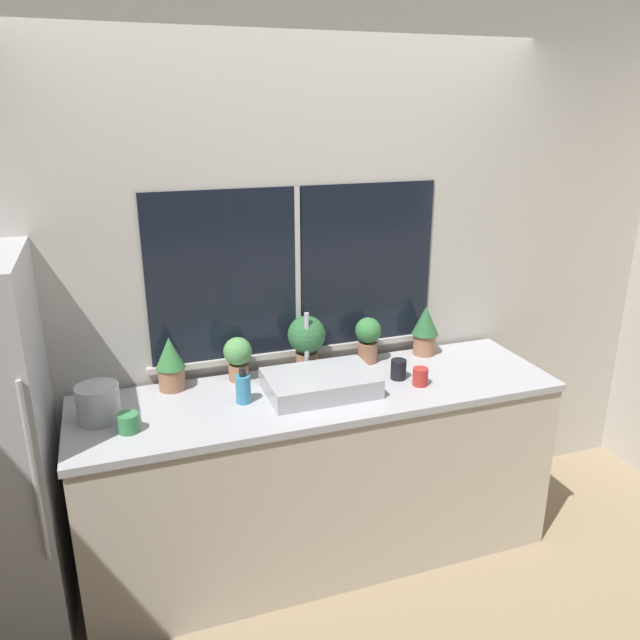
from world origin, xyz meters
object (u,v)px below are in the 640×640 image
object	(u,v)px
potted_plant_center	(307,339)
soap_bottle	(243,388)
sink	(320,382)
potted_plant_right	(368,337)
kettle	(98,402)
potted_plant_far_left	(170,362)
potted_plant_left	(238,356)
potted_plant_far_right	(425,328)
mug_black	(398,369)
mug_red	(420,377)
mug_green	(128,423)

from	to	relation	value
potted_plant_center	soap_bottle	size ratio (longest dim) A/B	1.73
potted_plant_center	sink	bearing A→B (deg)	-94.30
potted_plant_right	kettle	size ratio (longest dim) A/B	1.35
potted_plant_far_left	potted_plant_left	distance (m)	0.32
potted_plant_far_right	potted_plant_far_left	bearing A→B (deg)	180.00
sink	mug_black	world-z (taller)	sink
potted_plant_right	kettle	distance (m)	1.34
potted_plant_left	mug_black	bearing A→B (deg)	-18.25
potted_plant_far_left	potted_plant_right	size ratio (longest dim) A/B	1.07
potted_plant_far_left	kettle	distance (m)	0.39
potted_plant_center	mug_red	xyz separation A→B (m)	(0.46, -0.35, -0.13)
sink	potted_plant_left	world-z (taller)	sink
sink	potted_plant_far_left	world-z (taller)	sink
potted_plant_right	mug_green	bearing A→B (deg)	-163.77
potted_plant_left	kettle	world-z (taller)	potted_plant_left
potted_plant_center	potted_plant_far_right	size ratio (longest dim) A/B	1.07
potted_plant_center	mug_green	distance (m)	0.96
mug_green	mug_black	xyz separation A→B (m)	(1.27, 0.11, 0.01)
mug_green	mug_black	bearing A→B (deg)	4.94
kettle	sink	bearing A→B (deg)	-2.58
soap_bottle	mug_red	distance (m)	0.84
mug_red	mug_black	xyz separation A→B (m)	(-0.07, 0.10, 0.01)
potted_plant_right	mug_red	xyz separation A→B (m)	(0.12, -0.35, -0.09)
potted_plant_far_right	mug_red	bearing A→B (deg)	-120.72
potted_plant_left	potted_plant_right	xyz separation A→B (m)	(0.68, 0.00, 0.01)
potted_plant_far_right	kettle	distance (m)	1.67
sink	kettle	bearing A→B (deg)	177.42
potted_plant_center	soap_bottle	bearing A→B (deg)	-146.93
potted_plant_center	potted_plant_far_right	xyz separation A→B (m)	(0.66, 0.00, -0.02)
potted_plant_right	mug_green	world-z (taller)	potted_plant_right
potted_plant_left	potted_plant_center	distance (m)	0.35
sink	potted_plant_far_left	distance (m)	0.70
mug_black	potted_plant_right	bearing A→B (deg)	103.44
sink	potted_plant_left	bearing A→B (deg)	142.21
sink	potted_plant_center	world-z (taller)	sink
potted_plant_center	potted_plant_right	bearing A→B (deg)	0.00
sink	mug_black	xyz separation A→B (m)	(0.41, 0.01, 0.00)
sink	mug_green	distance (m)	0.87
potted_plant_left	soap_bottle	xyz separation A→B (m)	(-0.03, -0.25, -0.06)
sink	mug_red	bearing A→B (deg)	-10.69
potted_plant_center	kettle	xyz separation A→B (m)	(-0.99, -0.21, -0.08)
mug_green	mug_red	distance (m)	1.34
mug_green	kettle	size ratio (longest dim) A/B	0.49
potted_plant_far_right	mug_black	xyz separation A→B (m)	(-0.27, -0.24, -0.10)
potted_plant_far_right	soap_bottle	distance (m)	1.07
potted_plant_center	potted_plant_far_left	bearing A→B (deg)	180.00
potted_plant_far_right	mug_red	xyz separation A→B (m)	(-0.21, -0.35, -0.10)
potted_plant_far_left	potted_plant_far_right	distance (m)	1.33
potted_plant_right	potted_plant_far_right	xyz separation A→B (m)	(0.33, 0.00, 0.01)
soap_bottle	mug_green	size ratio (longest dim) A/B	1.90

